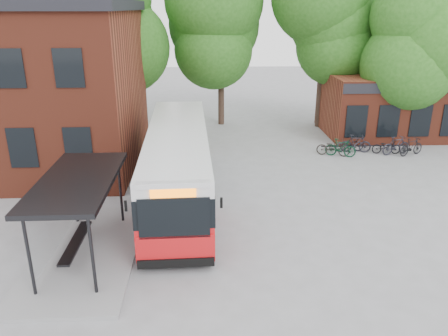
{
  "coord_description": "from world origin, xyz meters",
  "views": [
    {
      "loc": [
        -0.3,
        -14.52,
        8.16
      ],
      "look_at": [
        0.5,
        2.12,
        2.0
      ],
      "focal_mm": 35.0,
      "sensor_mm": 36.0,
      "label": 1
    }
  ],
  "objects_px": {
    "bicycle_6": "(386,147)",
    "bicycle_7": "(411,147)",
    "city_bus": "(178,164)",
    "bicycle_5": "(396,145)",
    "bicycle_3": "(356,144)",
    "bus_shelter": "(82,217)",
    "bicycle_1": "(340,148)",
    "bicycle_0": "(333,147)",
    "bicycle_2": "(350,144)"
  },
  "relations": [
    {
      "from": "bus_shelter",
      "to": "bicycle_6",
      "type": "distance_m",
      "value": 18.3
    },
    {
      "from": "bicycle_7",
      "to": "city_bus",
      "type": "bearing_deg",
      "value": 88.84
    },
    {
      "from": "city_bus",
      "to": "bicycle_2",
      "type": "bearing_deg",
      "value": 30.35
    },
    {
      "from": "bicycle_0",
      "to": "bicycle_7",
      "type": "bearing_deg",
      "value": -73.61
    },
    {
      "from": "bicycle_5",
      "to": "bicycle_7",
      "type": "bearing_deg",
      "value": -118.36
    },
    {
      "from": "city_bus",
      "to": "bicycle_5",
      "type": "height_order",
      "value": "city_bus"
    },
    {
      "from": "city_bus",
      "to": "bicycle_1",
      "type": "height_order",
      "value": "city_bus"
    },
    {
      "from": "bus_shelter",
      "to": "city_bus",
      "type": "relative_size",
      "value": 0.56
    },
    {
      "from": "bus_shelter",
      "to": "city_bus",
      "type": "bearing_deg",
      "value": 57.83
    },
    {
      "from": "bicycle_2",
      "to": "bicycle_1",
      "type": "bearing_deg",
      "value": 132.33
    },
    {
      "from": "bicycle_0",
      "to": "bicycle_7",
      "type": "distance_m",
      "value": 4.57
    },
    {
      "from": "city_bus",
      "to": "bicycle_3",
      "type": "bearing_deg",
      "value": 28.9
    },
    {
      "from": "bus_shelter",
      "to": "bicycle_3",
      "type": "bearing_deg",
      "value": 39.47
    },
    {
      "from": "bus_shelter",
      "to": "bicycle_2",
      "type": "relative_size",
      "value": 4.08
    },
    {
      "from": "bicycle_7",
      "to": "bicycle_1",
      "type": "bearing_deg",
      "value": 66.92
    },
    {
      "from": "bicycle_1",
      "to": "city_bus",
      "type": "bearing_deg",
      "value": 141.11
    },
    {
      "from": "bicycle_3",
      "to": "bicycle_0",
      "type": "bearing_deg",
      "value": 118.87
    },
    {
      "from": "bus_shelter",
      "to": "bicycle_5",
      "type": "bearing_deg",
      "value": 33.86
    },
    {
      "from": "bicycle_7",
      "to": "bicycle_5",
      "type": "bearing_deg",
      "value": 53.33
    },
    {
      "from": "bus_shelter",
      "to": "bicycle_0",
      "type": "distance_m",
      "value": 15.62
    },
    {
      "from": "bicycle_3",
      "to": "bicycle_5",
      "type": "relative_size",
      "value": 0.98
    },
    {
      "from": "city_bus",
      "to": "bicycle_7",
      "type": "distance_m",
      "value": 14.29
    },
    {
      "from": "bicycle_1",
      "to": "bicycle_3",
      "type": "xyz_separation_m",
      "value": [
        1.13,
        0.72,
        0.02
      ]
    },
    {
      "from": "bicycle_0",
      "to": "bicycle_6",
      "type": "xyz_separation_m",
      "value": [
        3.24,
        0.21,
        -0.06
      ]
    },
    {
      "from": "city_bus",
      "to": "bicycle_6",
      "type": "relative_size",
      "value": 7.45
    },
    {
      "from": "bicycle_2",
      "to": "bicycle_5",
      "type": "relative_size",
      "value": 0.93
    },
    {
      "from": "bicycle_3",
      "to": "bicycle_5",
      "type": "xyz_separation_m",
      "value": [
        2.22,
        -0.52,
        0.01
      ]
    },
    {
      "from": "bicycle_6",
      "to": "bicycle_7",
      "type": "xyz_separation_m",
      "value": [
        1.32,
        -0.37,
        0.09
      ]
    },
    {
      "from": "bicycle_1",
      "to": "bicycle_7",
      "type": "xyz_separation_m",
      "value": [
        4.19,
        0.0,
        -0.0
      ]
    },
    {
      "from": "bus_shelter",
      "to": "bicycle_0",
      "type": "bearing_deg",
      "value": 41.42
    },
    {
      "from": "bicycle_5",
      "to": "city_bus",
      "type": "bearing_deg",
      "value": 99.25
    },
    {
      "from": "bicycle_1",
      "to": "bicycle_3",
      "type": "distance_m",
      "value": 1.34
    },
    {
      "from": "bicycle_3",
      "to": "bicycle_2",
      "type": "bearing_deg",
      "value": 69.92
    },
    {
      "from": "bicycle_2",
      "to": "bicycle_5",
      "type": "bearing_deg",
      "value": -109.7
    },
    {
      "from": "bicycle_3",
      "to": "bicycle_7",
      "type": "distance_m",
      "value": 3.14
    },
    {
      "from": "bicycle_0",
      "to": "city_bus",
      "type": "bearing_deg",
      "value": 140.76
    },
    {
      "from": "bus_shelter",
      "to": "bicycle_2",
      "type": "height_order",
      "value": "bus_shelter"
    },
    {
      "from": "bicycle_2",
      "to": "bicycle_3",
      "type": "distance_m",
      "value": 0.36
    },
    {
      "from": "bicycle_7",
      "to": "bicycle_2",
      "type": "bearing_deg",
      "value": 52.13
    },
    {
      "from": "bicycle_2",
      "to": "bicycle_3",
      "type": "bearing_deg",
      "value": -123.17
    },
    {
      "from": "bus_shelter",
      "to": "bicycle_7",
      "type": "distance_m",
      "value": 19.19
    },
    {
      "from": "bicycle_3",
      "to": "bicycle_7",
      "type": "bearing_deg",
      "value": -94.71
    },
    {
      "from": "bicycle_1",
      "to": "bicycle_6",
      "type": "distance_m",
      "value": 2.89
    },
    {
      "from": "bicycle_6",
      "to": "bicycle_7",
      "type": "bearing_deg",
      "value": -100.08
    },
    {
      "from": "bicycle_0",
      "to": "bicycle_3",
      "type": "xyz_separation_m",
      "value": [
        1.51,
        0.56,
        0.04
      ]
    },
    {
      "from": "bicycle_6",
      "to": "bus_shelter",
      "type": "bearing_deg",
      "value": 130.74
    },
    {
      "from": "city_bus",
      "to": "bicycle_7",
      "type": "height_order",
      "value": "city_bus"
    },
    {
      "from": "bicycle_0",
      "to": "bicycle_7",
      "type": "height_order",
      "value": "bicycle_7"
    },
    {
      "from": "bus_shelter",
      "to": "bicycle_1",
      "type": "xyz_separation_m",
      "value": [
        12.07,
        10.15,
        -0.93
      ]
    },
    {
      "from": "bicycle_2",
      "to": "bicycle_0",
      "type": "bearing_deg",
      "value": 116.34
    }
  ]
}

